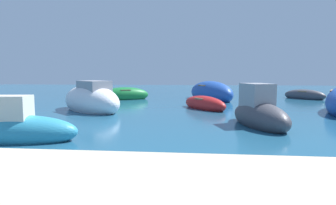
% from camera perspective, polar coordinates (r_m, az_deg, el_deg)
% --- Properties ---
extents(moored_boat_0, '(4.09, 5.63, 1.79)m').
position_cam_1_polar(moored_boat_0, '(21.33, 8.60, 1.91)').
color(moored_boat_0, '#1E479E').
rests_on(moored_boat_0, ground).
extents(moored_boat_2, '(3.89, 2.77, 1.19)m').
position_cam_1_polar(moored_boat_2, '(21.56, -8.76, 1.50)').
color(moored_boat_2, '#197233').
rests_on(moored_boat_2, ground).
extents(moored_boat_3, '(3.58, 1.52, 1.55)m').
position_cam_1_polar(moored_boat_3, '(9.31, -28.35, -4.61)').
color(moored_boat_3, teal).
rests_on(moored_boat_3, ground).
extents(moored_boat_4, '(2.20, 3.70, 1.84)m').
position_cam_1_polar(moored_boat_4, '(11.16, 17.90, -2.16)').
color(moored_boat_4, '#3F3F47').
rests_on(moored_boat_4, ground).
extents(moored_boat_5, '(4.80, 4.63, 1.98)m').
position_cam_1_polar(moored_boat_5, '(15.38, -15.23, 0.39)').
color(moored_boat_5, white).
rests_on(moored_boat_5, ground).
extents(moored_boat_6, '(2.95, 2.98, 0.95)m').
position_cam_1_polar(moored_boat_6, '(24.09, 25.79, 1.29)').
color(moored_boat_6, '#3F3F47').
rests_on(moored_boat_6, ground).
extents(moored_boat_8, '(2.81, 3.40, 0.93)m').
position_cam_1_polar(moored_boat_8, '(15.76, 7.33, -0.34)').
color(moored_boat_8, '#B21E1E').
rests_on(moored_boat_8, ground).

